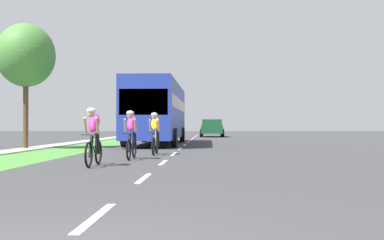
{
  "coord_description": "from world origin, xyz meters",
  "views": [
    {
      "loc": [
        1.38,
        -3.46,
        1.12
      ],
      "look_at": [
        0.43,
        21.35,
        1.39
      ],
      "focal_mm": 42.51,
      "sensor_mm": 36.0,
      "label": 1
    }
  ],
  "objects_px": {
    "bus_blue": "(158,110)",
    "pickup_dark_green": "(212,128)",
    "cyclist_trailing": "(131,134)",
    "street_tree_near": "(26,56)",
    "cyclist_lead": "(93,136)",
    "cyclist_distant": "(155,133)"
  },
  "relations": [
    {
      "from": "pickup_dark_green",
      "to": "cyclist_lead",
      "type": "bearing_deg",
      "value": -96.29
    },
    {
      "from": "cyclist_trailing",
      "to": "pickup_dark_green",
      "type": "relative_size",
      "value": 0.34
    },
    {
      "from": "cyclist_trailing",
      "to": "cyclist_distant",
      "type": "bearing_deg",
      "value": 77.46
    },
    {
      "from": "cyclist_trailing",
      "to": "bus_blue",
      "type": "bearing_deg",
      "value": 92.32
    },
    {
      "from": "cyclist_lead",
      "to": "cyclist_distant",
      "type": "height_order",
      "value": "same"
    },
    {
      "from": "pickup_dark_green",
      "to": "street_tree_near",
      "type": "distance_m",
      "value": 24.15
    },
    {
      "from": "bus_blue",
      "to": "pickup_dark_green",
      "type": "xyz_separation_m",
      "value": [
        3.26,
        16.64,
        -1.15
      ]
    },
    {
      "from": "pickup_dark_green",
      "to": "cyclist_trailing",
      "type": "bearing_deg",
      "value": -95.62
    },
    {
      "from": "bus_blue",
      "to": "pickup_dark_green",
      "type": "relative_size",
      "value": 2.27
    },
    {
      "from": "cyclist_trailing",
      "to": "street_tree_near",
      "type": "xyz_separation_m",
      "value": [
        -6.02,
        6.13,
        3.55
      ]
    },
    {
      "from": "cyclist_distant",
      "to": "bus_blue",
      "type": "distance_m",
      "value": 9.56
    },
    {
      "from": "cyclist_lead",
      "to": "pickup_dark_green",
      "type": "height_order",
      "value": "pickup_dark_green"
    },
    {
      "from": "cyclist_trailing",
      "to": "bus_blue",
      "type": "distance_m",
      "value": 11.77
    },
    {
      "from": "cyclist_lead",
      "to": "pickup_dark_green",
      "type": "bearing_deg",
      "value": 83.71
    },
    {
      "from": "cyclist_lead",
      "to": "street_tree_near",
      "type": "relative_size",
      "value": 0.29
    },
    {
      "from": "cyclist_trailing",
      "to": "pickup_dark_green",
      "type": "distance_m",
      "value": 28.47
    },
    {
      "from": "cyclist_trailing",
      "to": "bus_blue",
      "type": "relative_size",
      "value": 0.15
    },
    {
      "from": "cyclist_trailing",
      "to": "pickup_dark_green",
      "type": "bearing_deg",
      "value": 84.38
    },
    {
      "from": "street_tree_near",
      "to": "bus_blue",
      "type": "bearing_deg",
      "value": 45.1
    },
    {
      "from": "cyclist_lead",
      "to": "cyclist_distant",
      "type": "bearing_deg",
      "value": 76.84
    },
    {
      "from": "cyclist_trailing",
      "to": "bus_blue",
      "type": "height_order",
      "value": "bus_blue"
    },
    {
      "from": "cyclist_trailing",
      "to": "street_tree_near",
      "type": "relative_size",
      "value": 0.29
    }
  ]
}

